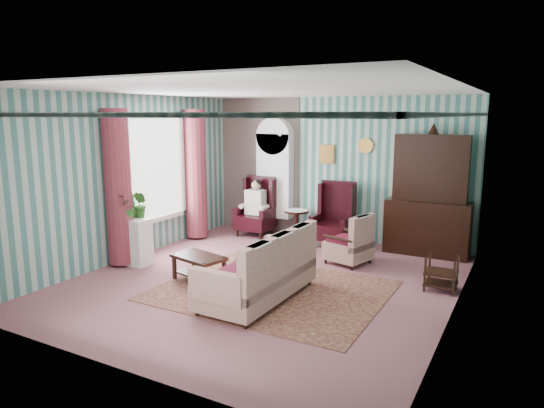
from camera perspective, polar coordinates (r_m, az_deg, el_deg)
The scene contains 17 objects.
floor at distance 7.62m, azimuth -0.88°, elevation -9.07°, with size 6.00×6.00×0.00m, color #824B52.
room_shell at distance 7.67m, azimuth -4.32°, elevation 6.39°, with size 5.53×6.02×2.91m.
bookcase at distance 10.42m, azimuth 0.30°, elevation 2.61°, with size 0.80×0.28×2.24m, color white.
dresser_hutch at distance 9.22m, azimuth 18.02°, elevation 1.43°, with size 1.50×0.56×2.36m, color black.
wingback_left at distance 10.28m, azimuth -1.96°, elevation -0.29°, with size 0.76×0.80×1.25m, color black.
wingback_right at distance 9.53m, azimuth 7.15°, elevation -1.24°, with size 0.76×0.80×1.25m, color black.
seated_woman at distance 10.29m, azimuth -1.96°, elevation -0.49°, with size 0.44×0.40×1.18m, color silver, non-canonical shape.
round_side_table at distance 10.07m, azimuth 2.91°, elevation -2.43°, with size 0.50×0.50×0.60m, color black.
nest_table at distance 7.58m, azimuth 19.30°, elevation -7.63°, with size 0.45×0.38×0.54m, color black.
plant_stand at distance 8.67m, azimuth -15.89°, elevation -4.27°, with size 0.55×0.35×0.80m, color silver.
rug at distance 7.24m, azimuth 0.04°, elevation -10.11°, with size 3.20×2.60×0.01m, color #501A24.
sofa at distance 6.76m, azimuth -1.69°, elevation -6.97°, with size 2.00×1.10×1.05m, color beige.
floral_armchair at distance 8.47m, azimuth 8.99°, elevation -3.86°, with size 0.73×0.84×0.94m, color #B5AB8C.
coffee_table at distance 7.64m, azimuth -8.58°, elevation -7.52°, with size 0.83×0.49×0.41m, color black.
potted_plant_a at distance 8.46m, azimuth -16.75°, elevation -0.30°, with size 0.42×0.36×0.46m, color #184B17.
potted_plant_b at distance 8.61m, azimuth -15.20°, elevation -0.07°, with size 0.25×0.20×0.45m, color #2B5A1C.
potted_plant_c at distance 8.70m, azimuth -16.08°, elevation -0.07°, with size 0.24×0.24×0.44m, color #164819.
Camera 1 is at (3.53, -6.25, 2.56)m, focal length 32.00 mm.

